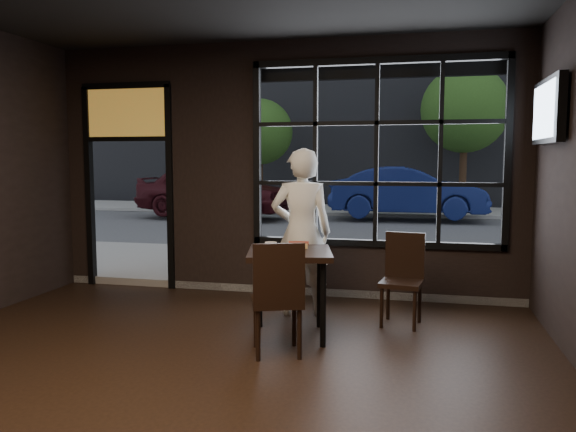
% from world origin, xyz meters
% --- Properties ---
extents(floor, '(6.00, 7.00, 0.02)m').
position_xyz_m(floor, '(0.00, 0.00, -0.01)').
color(floor, black).
rests_on(floor, ground).
extents(window_frame, '(3.06, 0.12, 2.28)m').
position_xyz_m(window_frame, '(1.20, 3.50, 1.80)').
color(window_frame, black).
rests_on(window_frame, ground).
extents(stained_transom, '(1.20, 0.06, 0.70)m').
position_xyz_m(stained_transom, '(-2.10, 3.50, 2.35)').
color(stained_transom, orange).
rests_on(stained_transom, ground).
extents(street_asphalt, '(60.00, 41.00, 0.04)m').
position_xyz_m(street_asphalt, '(0.00, 24.00, -0.02)').
color(street_asphalt, '#545456').
rests_on(street_asphalt, ground).
extents(building_across, '(28.00, 12.00, 15.00)m').
position_xyz_m(building_across, '(0.00, 23.00, 7.50)').
color(building_across, '#5B5956').
rests_on(building_across, ground).
extents(cafe_table, '(0.95, 0.95, 0.86)m').
position_xyz_m(cafe_table, '(0.50, 1.84, 0.43)').
color(cafe_table, black).
rests_on(cafe_table, floor).
extents(chair_near, '(0.57, 0.57, 1.02)m').
position_xyz_m(chair_near, '(0.49, 1.34, 0.51)').
color(chair_near, black).
rests_on(chair_near, floor).
extents(chair_window, '(0.47, 0.47, 0.96)m').
position_xyz_m(chair_window, '(1.55, 2.46, 0.48)').
color(chair_window, black).
rests_on(chair_window, floor).
extents(man, '(0.76, 0.60, 1.85)m').
position_xyz_m(man, '(0.45, 2.63, 0.93)').
color(man, white).
rests_on(man, floor).
extents(hotdog, '(0.21, 0.12, 0.06)m').
position_xyz_m(hotdog, '(0.56, 1.99, 0.88)').
color(hotdog, tan).
rests_on(hotdog, cafe_table).
extents(cup, '(0.16, 0.16, 0.10)m').
position_xyz_m(cup, '(0.35, 1.70, 0.90)').
color(cup, silver).
rests_on(cup, cafe_table).
extents(tv, '(0.12, 1.08, 0.63)m').
position_xyz_m(tv, '(2.93, 2.60, 2.20)').
color(tv, black).
rests_on(tv, wall_right).
extents(navy_car, '(4.35, 1.63, 1.42)m').
position_xyz_m(navy_car, '(1.43, 12.62, 0.81)').
color(navy_car, '#0F194B').
rests_on(navy_car, street_asphalt).
extents(maroon_car, '(4.58, 2.12, 1.52)m').
position_xyz_m(maroon_car, '(-4.04, 11.92, 0.86)').
color(maroon_car, '#360D12').
rests_on(maroon_car, street_asphalt).
extents(tree_left, '(2.18, 2.18, 3.72)m').
position_xyz_m(tree_left, '(-3.46, 14.82, 2.62)').
color(tree_left, '#332114').
rests_on(tree_left, street_asphalt).
extents(tree_right, '(2.71, 2.71, 4.62)m').
position_xyz_m(tree_right, '(3.10, 15.16, 3.25)').
color(tree_right, '#332114').
rests_on(tree_right, street_asphalt).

